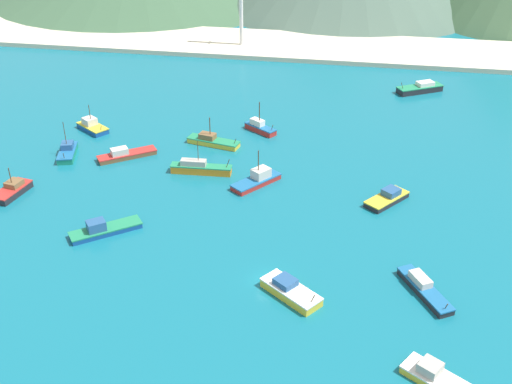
{
  "coord_description": "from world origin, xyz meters",
  "views": [
    {
      "loc": [
        10.18,
        -66.82,
        53.27
      ],
      "look_at": [
        -5.35,
        22.41,
        0.57
      ],
      "focal_mm": 44.07,
      "sensor_mm": 36.0,
      "label": 1
    }
  ],
  "objects_px": {
    "fishing_boat_2": "(290,291)",
    "fishing_boat_5": "(67,152)",
    "fishing_boat_8": "(424,288)",
    "fishing_boat_10": "(212,141)",
    "fishing_boat_4": "(388,198)",
    "fishing_boat_6": "(435,377)",
    "fishing_boat_9": "(92,126)",
    "fishing_boat_7": "(104,229)",
    "fishing_boat_0": "(260,127)",
    "fishing_boat_12": "(420,88)",
    "fishing_boat_1": "(12,190)",
    "fishing_boat_11": "(200,168)",
    "fishing_boat_15": "(126,154)",
    "fishing_boat_13": "(257,179)"
  },
  "relations": [
    {
      "from": "fishing_boat_0",
      "to": "fishing_boat_12",
      "type": "height_order",
      "value": "fishing_boat_0"
    },
    {
      "from": "fishing_boat_8",
      "to": "fishing_boat_12",
      "type": "xyz_separation_m",
      "value": [
        3.27,
        74.49,
        0.2
      ]
    },
    {
      "from": "fishing_boat_7",
      "to": "fishing_boat_9",
      "type": "bearing_deg",
      "value": 115.12
    },
    {
      "from": "fishing_boat_0",
      "to": "fishing_boat_5",
      "type": "distance_m",
      "value": 37.61
    },
    {
      "from": "fishing_boat_0",
      "to": "fishing_boat_1",
      "type": "relative_size",
      "value": 0.92
    },
    {
      "from": "fishing_boat_11",
      "to": "fishing_boat_12",
      "type": "bearing_deg",
      "value": 49.32
    },
    {
      "from": "fishing_boat_1",
      "to": "fishing_boat_12",
      "type": "relative_size",
      "value": 0.7
    },
    {
      "from": "fishing_boat_8",
      "to": "fishing_boat_12",
      "type": "bearing_deg",
      "value": 87.49
    },
    {
      "from": "fishing_boat_10",
      "to": "fishing_boat_13",
      "type": "bearing_deg",
      "value": -50.9
    },
    {
      "from": "fishing_boat_6",
      "to": "fishing_boat_2",
      "type": "bearing_deg",
      "value": 145.76
    },
    {
      "from": "fishing_boat_5",
      "to": "fishing_boat_12",
      "type": "height_order",
      "value": "fishing_boat_5"
    },
    {
      "from": "fishing_boat_10",
      "to": "fishing_boat_0",
      "type": "bearing_deg",
      "value": 43.46
    },
    {
      "from": "fishing_boat_6",
      "to": "fishing_boat_8",
      "type": "bearing_deg",
      "value": 91.18
    },
    {
      "from": "fishing_boat_0",
      "to": "fishing_boat_1",
      "type": "xyz_separation_m",
      "value": [
        -36.6,
        -31.95,
        -0.11
      ]
    },
    {
      "from": "fishing_boat_10",
      "to": "fishing_boat_15",
      "type": "bearing_deg",
      "value": -150.78
    },
    {
      "from": "fishing_boat_2",
      "to": "fishing_boat_13",
      "type": "bearing_deg",
      "value": 107.95
    },
    {
      "from": "fishing_boat_0",
      "to": "fishing_boat_7",
      "type": "height_order",
      "value": "fishing_boat_0"
    },
    {
      "from": "fishing_boat_5",
      "to": "fishing_boat_6",
      "type": "bearing_deg",
      "value": -35.38
    },
    {
      "from": "fishing_boat_8",
      "to": "fishing_boat_0",
      "type": "bearing_deg",
      "value": 122.69
    },
    {
      "from": "fishing_boat_11",
      "to": "fishing_boat_13",
      "type": "distance_m",
      "value": 10.94
    },
    {
      "from": "fishing_boat_9",
      "to": "fishing_boat_15",
      "type": "xyz_separation_m",
      "value": [
        10.93,
        -10.48,
        -0.18
      ]
    },
    {
      "from": "fishing_boat_11",
      "to": "fishing_boat_12",
      "type": "relative_size",
      "value": 0.99
    },
    {
      "from": "fishing_boat_1",
      "to": "fishing_boat_13",
      "type": "relative_size",
      "value": 0.84
    },
    {
      "from": "fishing_boat_0",
      "to": "fishing_boat_8",
      "type": "relative_size",
      "value": 0.71
    },
    {
      "from": "fishing_boat_0",
      "to": "fishing_boat_2",
      "type": "bearing_deg",
      "value": -75.99
    },
    {
      "from": "fishing_boat_11",
      "to": "fishing_boat_6",
      "type": "bearing_deg",
      "value": -48.71
    },
    {
      "from": "fishing_boat_8",
      "to": "fishing_boat_9",
      "type": "relative_size",
      "value": 1.28
    },
    {
      "from": "fishing_boat_5",
      "to": "fishing_boat_12",
      "type": "xyz_separation_m",
      "value": [
        66.72,
        44.85,
        0.07
      ]
    },
    {
      "from": "fishing_boat_1",
      "to": "fishing_boat_10",
      "type": "height_order",
      "value": "fishing_boat_10"
    },
    {
      "from": "fishing_boat_8",
      "to": "fishing_boat_4",
      "type": "bearing_deg",
      "value": 101.33
    },
    {
      "from": "fishing_boat_2",
      "to": "fishing_boat_5",
      "type": "xyz_separation_m",
      "value": [
        -46.15,
        33.29,
        0.02
      ]
    },
    {
      "from": "fishing_boat_8",
      "to": "fishing_boat_10",
      "type": "bearing_deg",
      "value": 134.22
    },
    {
      "from": "fishing_boat_5",
      "to": "fishing_boat_15",
      "type": "bearing_deg",
      "value": 5.33
    },
    {
      "from": "fishing_boat_7",
      "to": "fishing_boat_10",
      "type": "bearing_deg",
      "value": 74.4
    },
    {
      "from": "fishing_boat_2",
      "to": "fishing_boat_9",
      "type": "relative_size",
      "value": 1.13
    },
    {
      "from": "fishing_boat_1",
      "to": "fishing_boat_15",
      "type": "bearing_deg",
      "value": 49.23
    },
    {
      "from": "fishing_boat_0",
      "to": "fishing_boat_5",
      "type": "xyz_separation_m",
      "value": [
        -33.65,
        -16.81,
        -0.09
      ]
    },
    {
      "from": "fishing_boat_4",
      "to": "fishing_boat_13",
      "type": "distance_m",
      "value": 22.15
    },
    {
      "from": "fishing_boat_10",
      "to": "fishing_boat_12",
      "type": "height_order",
      "value": "fishing_boat_10"
    },
    {
      "from": "fishing_boat_1",
      "to": "fishing_boat_12",
      "type": "xyz_separation_m",
      "value": [
        69.68,
        60.0,
        0.09
      ]
    },
    {
      "from": "fishing_boat_15",
      "to": "fishing_boat_0",
      "type": "bearing_deg",
      "value": 34.86
    },
    {
      "from": "fishing_boat_15",
      "to": "fishing_boat_8",
      "type": "bearing_deg",
      "value": -30.3
    },
    {
      "from": "fishing_boat_6",
      "to": "fishing_boat_15",
      "type": "xyz_separation_m",
      "value": [
        -52.79,
        46.32,
        -0.06
      ]
    },
    {
      "from": "fishing_boat_0",
      "to": "fishing_boat_5",
      "type": "height_order",
      "value": "fishing_boat_5"
    },
    {
      "from": "fishing_boat_4",
      "to": "fishing_boat_6",
      "type": "bearing_deg",
      "value": -82.74
    },
    {
      "from": "fishing_boat_6",
      "to": "fishing_boat_8",
      "type": "xyz_separation_m",
      "value": [
        -0.32,
        15.65,
        -0.05
      ]
    },
    {
      "from": "fishing_boat_1",
      "to": "fishing_boat_7",
      "type": "bearing_deg",
      "value": -23.36
    },
    {
      "from": "fishing_boat_11",
      "to": "fishing_boat_12",
      "type": "xyz_separation_m",
      "value": [
        40.61,
        47.25,
        -0.08
      ]
    },
    {
      "from": "fishing_boat_1",
      "to": "fishing_boat_2",
      "type": "distance_m",
      "value": 52.35
    },
    {
      "from": "fishing_boat_2",
      "to": "fishing_boat_6",
      "type": "relative_size",
      "value": 1.08
    }
  ]
}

